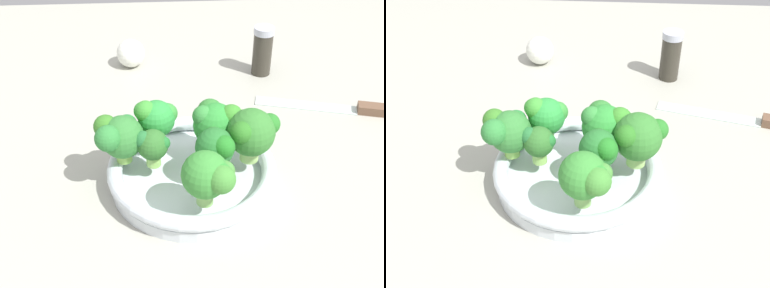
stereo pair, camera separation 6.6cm
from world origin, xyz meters
TOP-DOWN VIEW (x-y plane):
  - ground_plane at (0.00, 0.00)cm, footprint 130.00×130.00cm
  - bowl at (-0.89, 2.76)cm, footprint 23.13×23.13cm
  - broccoli_floret_0 at (-1.17, 8.00)cm, footprint 4.15×4.75cm
  - broccoli_floret_1 at (3.34, 7.50)cm, footprint 5.13×5.95cm
  - broccoli_floret_2 at (-9.10, 1.17)cm, footprint 6.26×6.57cm
  - broccoli_floret_3 at (-0.68, -5.05)cm, footprint 6.67×7.15cm
  - broccoli_floret_4 at (2.22, -0.66)cm, footprint 6.73×6.86cm
  - broccoli_floret_5 at (-0.19, 12.27)cm, footprint 7.05×6.61cm
  - broccoli_floret_6 at (-3.24, -0.11)cm, footprint 5.57×5.08cm
  - knife at (15.31, -25.97)cm, footprint 9.03×26.35cm
  - garlic_bulb at (33.48, 12.33)cm, footprint 5.31×5.31cm
  - pepper_shaker at (29.23, -11.95)cm, footprint 3.70×3.70cm

SIDE VIEW (x-z plane):
  - ground_plane at x=0.00cm, z-range -2.50..0.00cm
  - knife at x=15.31cm, z-range -0.20..1.30cm
  - bowl at x=-0.89cm, z-range 0.04..3.89cm
  - garlic_bulb at x=33.48cm, z-range 0.00..5.31cm
  - pepper_shaker at x=29.23cm, z-range 0.05..9.24cm
  - broccoli_floret_0 at x=-1.17cm, z-range 4.43..9.82cm
  - broccoli_floret_6 at x=-3.24cm, z-range 4.61..11.30cm
  - broccoli_floret_5 at x=-0.19cm, z-range 4.56..11.47cm
  - broccoli_floret_4 at x=2.22cm, z-range 4.53..11.54cm
  - broccoli_floret_3 at x=-0.68cm, z-range 4.51..12.17cm
  - broccoli_floret_2 at x=-9.10cm, z-range 4.66..12.05cm
  - broccoli_floret_1 at x=3.34cm, z-range 4.76..11.98cm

